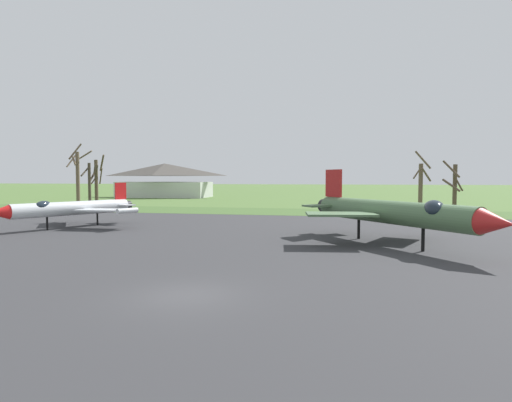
{
  "coord_description": "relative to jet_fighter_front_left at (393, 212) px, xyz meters",
  "views": [
    {
      "loc": [
        6.01,
        -15.13,
        4.58
      ],
      "look_at": [
        -0.26,
        14.35,
        2.95
      ],
      "focal_mm": 29.57,
      "sensor_mm": 36.0,
      "label": 1
    }
  ],
  "objects": [
    {
      "name": "jet_fighter_front_left",
      "position": [
        0.0,
        0.0,
        0.0
      ],
      "size": [
        12.26,
        14.35,
        5.29
      ],
      "color": "#4C6B47",
      "rests_on": "ground"
    },
    {
      "name": "ground_plane",
      "position": [
        -9.13,
        -14.42,
        -2.32
      ],
      "size": [
        600.0,
        600.0,
        0.0
      ],
      "primitive_type": "plane",
      "color": "#4C6B33"
    },
    {
      "name": "asphalt_apron",
      "position": [
        -9.13,
        -1.13,
        -2.3
      ],
      "size": [
        108.73,
        44.29,
        0.05
      ],
      "primitive_type": "cube",
      "color": "#333335",
      "rests_on": "ground"
    },
    {
      "name": "bare_tree_far_left",
      "position": [
        -43.53,
        31.4,
        1.59
      ],
      "size": [
        2.8,
        2.57,
        7.05
      ],
      "color": "#42382D",
      "rests_on": "ground"
    },
    {
      "name": "grass_verge_strip",
      "position": [
        -9.13,
        27.01,
        -2.29
      ],
      "size": [
        168.73,
        12.0,
        0.06
      ],
      "primitive_type": "cube",
      "color": "#405F2C",
      "rests_on": "ground"
    },
    {
      "name": "jet_fighter_rear_center",
      "position": [
        -27.69,
        4.46,
        -0.48
      ],
      "size": [
        11.0,
        12.54,
        4.14
      ],
      "color": "silver",
      "rests_on": "ground"
    },
    {
      "name": "bare_tree_left_of_center",
      "position": [
        -43.56,
        28.32,
        2.73
      ],
      "size": [
        3.13,
        2.64,
        10.02
      ],
      "color": "brown",
      "rests_on": "ground"
    },
    {
      "name": "bare_tree_center",
      "position": [
        -43.44,
        33.18,
        1.9
      ],
      "size": [
        2.58,
        2.48,
        8.48
      ],
      "color": "brown",
      "rests_on": "ground"
    },
    {
      "name": "bare_tree_right_of_center",
      "position": [
        6.8,
        30.4,
        1.43
      ],
      "size": [
        2.39,
        2.4,
        8.23
      ],
      "color": "brown",
      "rests_on": "ground"
    },
    {
      "name": "bare_tree_far_right",
      "position": [
        10.93,
        30.22,
        1.2
      ],
      "size": [
        2.7,
        1.99,
        6.96
      ],
      "color": "brown",
      "rests_on": "ground"
    },
    {
      "name": "visitor_building",
      "position": [
        -45.87,
        65.49,
        1.78
      ],
      "size": [
        22.54,
        12.15,
        8.13
      ],
      "color": "beige",
      "rests_on": "ground"
    }
  ]
}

